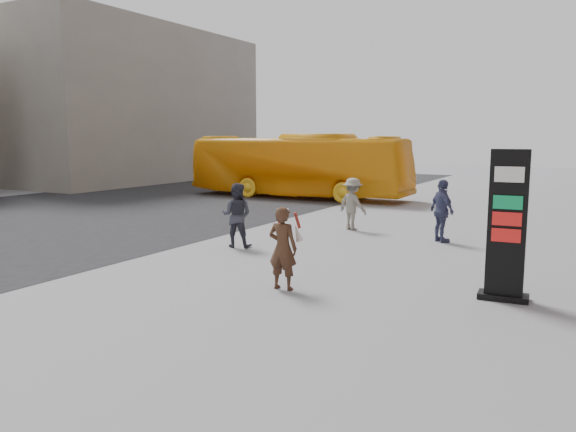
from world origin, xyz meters
The scene contains 9 objects.
ground centered at (0.00, 0.00, 0.00)m, with size 100.00×100.00×0.00m, color #9E9EA3.
road centered at (-13.00, 5.00, 0.00)m, with size 16.00×60.00×0.01m, color black.
bg_building_far centered at (-24.00, 20.00, 5.00)m, with size 10.00×18.00×10.00m, color gray.
info_pylon centered at (3.48, 2.03, 1.39)m, with size 0.92×0.51×2.77m.
woman centered at (-0.44, 0.66, 0.85)m, with size 0.63×0.57×1.65m.
bus centered at (-8.07, 15.53, 1.55)m, with size 2.60×11.13×3.10m, color #F3AD18.
pedestrian_a centered at (-3.65, 3.76, 0.87)m, with size 0.85×0.66×1.75m, color #2F313C.
pedestrian_b centered at (-2.00, 7.91, 0.84)m, with size 1.08×0.62×1.67m, color gray.
pedestrian_c centered at (1.05, 7.16, 0.90)m, with size 1.05×0.44×1.79m, color #414569.
Camera 1 is at (4.91, -8.71, 3.01)m, focal length 35.00 mm.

